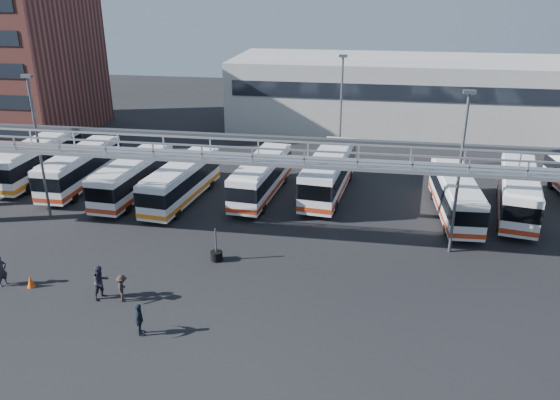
% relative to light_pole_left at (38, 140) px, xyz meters
% --- Properties ---
extents(ground, '(140.00, 140.00, 0.00)m').
position_rel_light_pole_left_xyz_m(ground, '(16.00, -8.00, -5.73)').
color(ground, black).
rests_on(ground, ground).
extents(gantry, '(51.40, 5.15, 7.10)m').
position_rel_light_pole_left_xyz_m(gantry, '(16.00, -2.13, -0.22)').
color(gantry, '#96999E').
rests_on(gantry, ground).
extents(warehouse, '(42.00, 14.00, 8.00)m').
position_rel_light_pole_left_xyz_m(warehouse, '(28.00, 30.00, -1.73)').
color(warehouse, '#9E9E99').
rests_on(warehouse, ground).
extents(light_pole_left, '(0.70, 0.35, 10.21)m').
position_rel_light_pole_left_xyz_m(light_pole_left, '(0.00, 0.00, 0.00)').
color(light_pole_left, '#4C4F54').
rests_on(light_pole_left, ground).
extents(light_pole_mid, '(0.70, 0.35, 10.21)m').
position_rel_light_pole_left_xyz_m(light_pole_mid, '(28.00, -1.00, 0.00)').
color(light_pole_mid, '#4C4F54').
rests_on(light_pole_mid, ground).
extents(light_pole_back, '(0.70, 0.35, 10.21)m').
position_rel_light_pole_left_xyz_m(light_pole_back, '(20.00, 14.00, 0.00)').
color(light_pole_back, '#4C4F54').
rests_on(light_pole_back, ground).
extents(bus_0, '(2.67, 11.03, 3.34)m').
position_rel_light_pole_left_xyz_m(bus_0, '(-5.33, 7.27, -3.88)').
color(bus_0, silver).
rests_on(bus_0, ground).
extents(bus_1, '(2.46, 10.43, 3.17)m').
position_rel_light_pole_left_xyz_m(bus_1, '(-0.69, 6.08, -3.98)').
color(bus_1, silver).
rests_on(bus_1, ground).
extents(bus_2, '(3.03, 10.45, 3.13)m').
position_rel_light_pole_left_xyz_m(bus_2, '(4.49, 4.80, -3.99)').
color(bus_2, silver).
rests_on(bus_2, ground).
extents(bus_3, '(3.38, 10.35, 3.09)m').
position_rel_light_pole_left_xyz_m(bus_3, '(8.57, 4.35, -4.02)').
color(bus_3, silver).
rests_on(bus_3, ground).
extents(bus_4, '(3.29, 10.44, 3.12)m').
position_rel_light_pole_left_xyz_m(bus_4, '(14.41, 6.44, -4.00)').
color(bus_4, silver).
rests_on(bus_4, ground).
extents(bus_5, '(3.76, 11.44, 3.41)m').
position_rel_light_pole_left_xyz_m(bus_5, '(19.60, 7.74, -3.84)').
color(bus_5, silver).
rests_on(bus_5, ground).
extents(bus_7, '(2.78, 10.18, 3.06)m').
position_rel_light_pole_left_xyz_m(bus_7, '(28.94, 4.82, -4.03)').
color(bus_7, silver).
rests_on(bus_7, ground).
extents(bus_8, '(4.42, 10.98, 3.25)m').
position_rel_light_pole_left_xyz_m(bus_8, '(33.46, 6.02, -3.93)').
color(bus_8, silver).
rests_on(bus_8, ground).
extents(pedestrian_a, '(0.63, 0.77, 1.81)m').
position_rel_light_pole_left_xyz_m(pedestrian_a, '(2.76, -9.37, -4.82)').
color(pedestrian_a, '#23222A').
rests_on(pedestrian_a, ground).
extents(pedestrian_b, '(1.10, 1.17, 1.92)m').
position_rel_light_pole_left_xyz_m(pedestrian_b, '(8.88, -9.72, -4.77)').
color(pedestrian_b, '#262432').
rests_on(pedestrian_b, ground).
extents(pedestrian_c, '(0.85, 1.12, 1.54)m').
position_rel_light_pole_left_xyz_m(pedestrian_c, '(10.11, -9.80, -4.96)').
color(pedestrian_c, '#2B201D').
rests_on(pedestrian_c, ground).
extents(pedestrian_d, '(0.65, 1.06, 1.68)m').
position_rel_light_pole_left_xyz_m(pedestrian_d, '(12.22, -12.50, -4.89)').
color(pedestrian_d, '#19212D').
rests_on(pedestrian_d, ground).
extents(cone_right, '(0.47, 0.47, 0.68)m').
position_rel_light_pole_left_xyz_m(cone_right, '(4.40, -9.31, -5.39)').
color(cone_right, '#DE4C0C').
rests_on(cone_right, ground).
extents(tire_stack, '(0.75, 0.75, 2.13)m').
position_rel_light_pole_left_xyz_m(tire_stack, '(13.78, -4.54, -5.37)').
color(tire_stack, black).
rests_on(tire_stack, ground).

